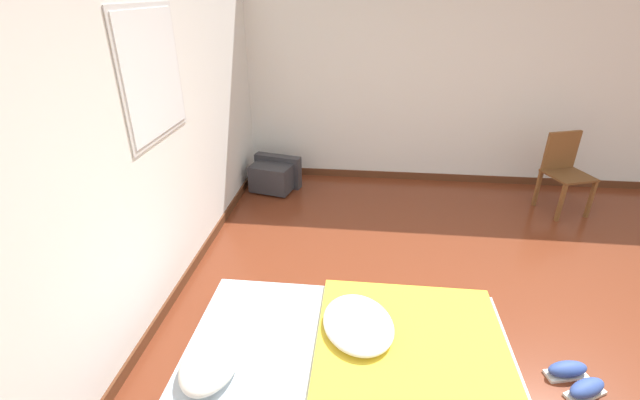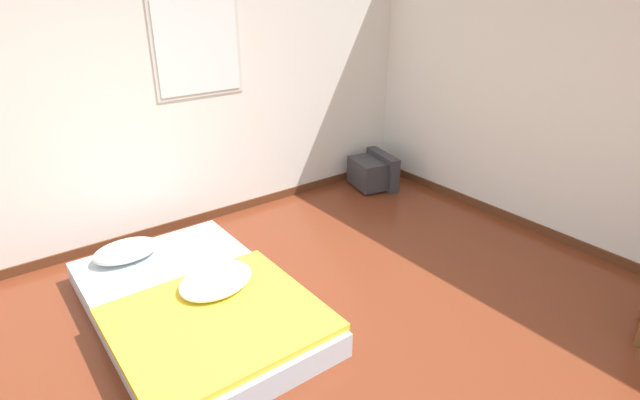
% 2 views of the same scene
% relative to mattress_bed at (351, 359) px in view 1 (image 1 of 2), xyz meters
% --- Properties ---
extents(ground_plane, '(20.00, 20.00, 0.00)m').
position_rel_mattress_bed_xyz_m(ground_plane, '(0.30, -0.99, -0.12)').
color(ground_plane, maroon).
extents(wall_back, '(8.25, 0.08, 2.60)m').
position_rel_mattress_bed_xyz_m(wall_back, '(0.30, 1.46, 1.17)').
color(wall_back, white).
rests_on(wall_back, ground_plane).
extents(wall_right, '(0.08, 7.25, 2.60)m').
position_rel_mattress_bed_xyz_m(wall_right, '(3.25, -0.99, 1.16)').
color(wall_right, white).
rests_on(wall_right, ground_plane).
extents(mattress_bed, '(1.31, 2.05, 0.33)m').
position_rel_mattress_bed_xyz_m(mattress_bed, '(0.00, 0.00, 0.00)').
color(mattress_bed, silver).
rests_on(mattress_bed, ground_plane).
extents(crt_tv, '(0.52, 0.61, 0.40)m').
position_rel_mattress_bed_xyz_m(crt_tv, '(2.71, 1.06, 0.07)').
color(crt_tv, '#333338').
rests_on(crt_tv, ground_plane).
extents(wooden_chair, '(0.53, 0.53, 0.86)m').
position_rel_mattress_bed_xyz_m(wooden_chair, '(2.57, -2.17, 0.38)').
color(wooden_chair, brown).
rests_on(wooden_chair, ground_plane).
extents(sneaker_pair, '(0.33, 0.34, 0.10)m').
position_rel_mattress_bed_xyz_m(sneaker_pair, '(0.06, -1.39, -0.07)').
color(sneaker_pair, silver).
rests_on(sneaker_pair, ground_plane).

